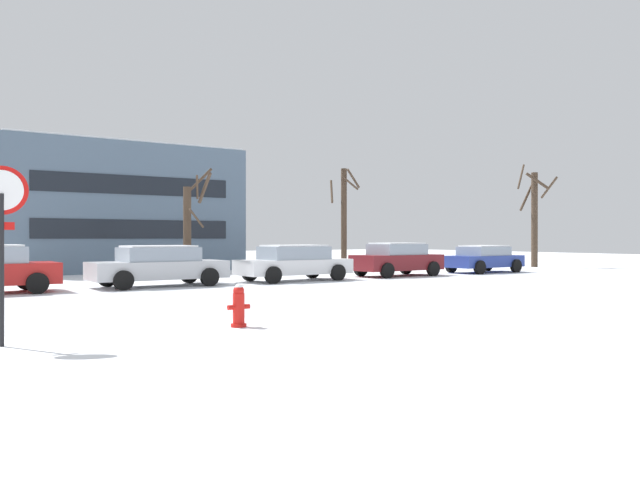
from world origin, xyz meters
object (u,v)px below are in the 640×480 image
Objects in this scene: parked_car_white at (294,262)px; parked_car_maroon at (397,259)px; fire_hydrant at (239,305)px; stop_sign at (2,220)px; parked_car_silver at (159,265)px; parked_car_blue at (484,258)px.

parked_car_maroon reaches higher than parked_car_white.
parked_car_maroon reaches higher than fire_hydrant.
fire_hydrant is 12.48m from parked_car_white.
stop_sign is 11.84m from parked_car_silver.
parked_car_white is (5.35, -0.10, -0.01)m from parked_car_silver.
stop_sign is at bearing 179.20° from fire_hydrant.
parked_car_maroon is at bearing 39.59° from fire_hydrant.
stop_sign is 3.45× the size of fire_hydrant.
stop_sign reaches higher than parked_car_maroon.
parked_car_maroon is at bearing 1.78° from parked_car_white.
parked_car_white is at bearing -178.22° from parked_car_maroon.
parked_car_white is at bearing -179.71° from parked_car_blue.
parked_car_blue is (17.88, 10.25, 0.28)m from fire_hydrant.
parked_car_silver is 16.05m from parked_car_blue.
parked_car_silver is (1.83, 10.30, 0.32)m from fire_hydrant.
parked_car_silver is at bearing 178.88° from parked_car_white.
parked_car_blue is at bearing -1.20° from parked_car_maroon.
fire_hydrant is 16.27m from parked_car_maroon.
parked_car_maroon is at bearing 178.80° from parked_car_blue.
stop_sign reaches higher than fire_hydrant.
parked_car_blue is (16.05, -0.05, -0.04)m from parked_car_silver.
parked_car_silver is (5.81, 10.25, -1.23)m from stop_sign.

